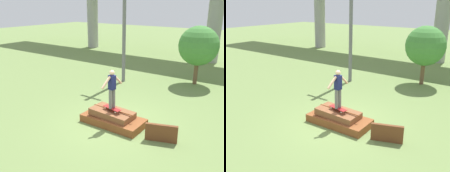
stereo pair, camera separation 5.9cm
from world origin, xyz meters
TOP-DOWN VIEW (x-y plane):
  - ground_plane at (0.00, 0.00)m, footprint 80.00×80.00m
  - scrap_pile at (-0.02, 0.00)m, footprint 2.44×1.19m
  - scrap_plank_loose at (2.05, -0.10)m, footprint 1.05×0.48m
  - skateboard at (-0.00, -0.07)m, footprint 0.82×0.37m
  - skater at (-0.00, -0.07)m, footprint 0.28×1.02m
  - utility_pole at (-2.75, 4.91)m, footprint 1.30×0.20m
  - tree_behind_right at (0.89, 6.88)m, footprint 2.19×2.19m

SIDE VIEW (x-z plane):
  - ground_plane at x=0.00m, z-range 0.00..0.00m
  - scrap_pile at x=-0.02m, z-range -0.07..0.54m
  - scrap_plank_loose at x=2.05m, z-range 0.00..0.62m
  - skateboard at x=0.00m, z-range 0.64..0.73m
  - skater at x=0.00m, z-range 0.80..2.26m
  - tree_behind_right at x=0.89m, z-range 0.54..3.85m
  - utility_pole at x=-2.75m, z-range 0.12..7.05m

